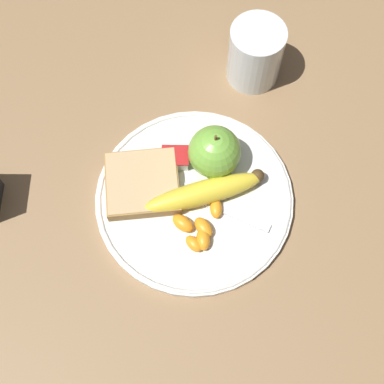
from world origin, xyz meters
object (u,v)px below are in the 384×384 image
at_px(plate, 192,198).
at_px(banana, 203,190).
at_px(fork, 198,199).
at_px(apple, 212,152).
at_px(jam_packet, 173,158).
at_px(bread_slice, 140,183).
at_px(juice_glass, 253,55).

height_order(plate, banana, banana).
height_order(banana, fork, banana).
bearing_deg(apple, plate, -117.23).
relative_size(plate, fork, 1.64).
distance_m(plate, jam_packet, 0.06).
bearing_deg(banana, jam_packet, 129.17).
bearing_deg(plate, banana, 16.28).
relative_size(banana, fork, 1.02).
xyz_separation_m(banana, bread_slice, (-0.09, 0.01, -0.01)).
bearing_deg(juice_glass, banana, -109.30).
xyz_separation_m(banana, fork, (-0.01, -0.01, -0.02)).
relative_size(apple, banana, 0.48).
bearing_deg(jam_packet, bread_slice, -138.48).
relative_size(apple, bread_slice, 0.74).
distance_m(bread_slice, jam_packet, 0.06).
xyz_separation_m(juice_glass, fork, (-0.08, -0.22, -0.03)).
distance_m(apple, fork, 0.07).
bearing_deg(juice_glass, plate, -112.29).
bearing_deg(banana, plate, -163.72).
bearing_deg(apple, juice_glass, 69.39).
bearing_deg(apple, jam_packet, 177.35).
height_order(juice_glass, apple, juice_glass).
relative_size(juice_glass, fork, 0.58).
bearing_deg(juice_glass, bread_slice, -128.79).
xyz_separation_m(bread_slice, fork, (0.08, -0.02, -0.01)).
bearing_deg(jam_packet, plate, -63.73).
relative_size(apple, jam_packet, 2.14).
distance_m(plate, banana, 0.03).
relative_size(plate, banana, 1.61).
xyz_separation_m(apple, fork, (-0.02, -0.06, -0.04)).
bearing_deg(bread_slice, juice_glass, 51.21).
relative_size(plate, juice_glass, 2.84).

